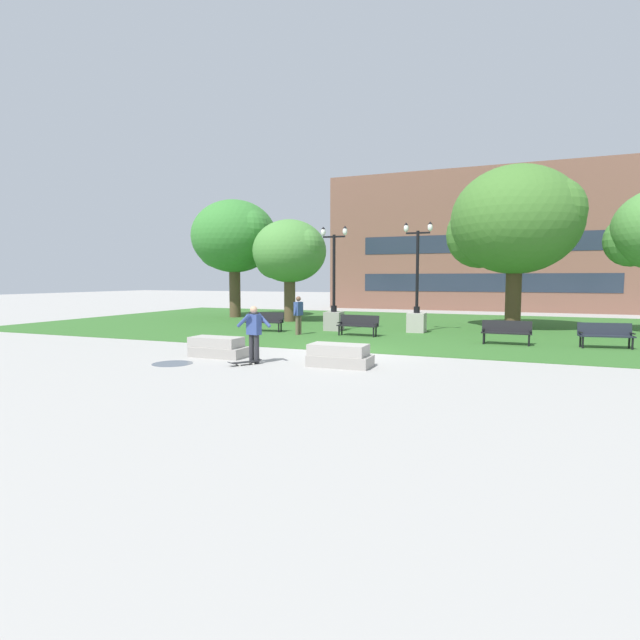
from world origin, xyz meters
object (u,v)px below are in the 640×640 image
object	(u,v)px
skateboard	(245,362)
lamp_post_right	(334,310)
park_bench_far_left	(265,320)
concrete_block_center	(218,347)
person_skateboarder	(254,331)
park_bench_near_right	(358,324)
park_bench_near_left	(506,331)
person_bystander_near_lawn	(298,313)
concrete_block_left	(339,356)
lamp_post_left	(417,310)
park_bench_far_right	(605,334)

from	to	relation	value
skateboard	lamp_post_right	size ratio (longest dim) A/B	0.19
park_bench_far_left	lamp_post_right	bearing A→B (deg)	28.39
concrete_block_center	lamp_post_right	world-z (taller)	lamp_post_right
concrete_block_center	park_bench_far_left	size ratio (longest dim) A/B	0.99
person_skateboarder	park_bench_near_right	world-z (taller)	person_skateboarder
person_skateboarder	skateboard	world-z (taller)	person_skateboarder
skateboard	lamp_post_right	bearing A→B (deg)	95.19
skateboard	park_bench_far_left	xyz separation A→B (m)	(-3.81, 8.33, 0.45)
park_bench_near_left	person_bystander_near_lawn	xyz separation A→B (m)	(-8.71, 0.08, 0.45)
concrete_block_left	person_bystander_near_lawn	xyz separation A→B (m)	(-4.38, 6.81, 0.68)
park_bench_near_left	park_bench_far_left	xyz separation A→B (m)	(-10.76, 0.75, 0.00)
person_skateboarder	lamp_post_left	distance (m)	10.62
concrete_block_center	park_bench_far_left	bearing A→B (deg)	106.80
lamp_post_right	person_bystander_near_lawn	world-z (taller)	lamp_post_right
park_bench_near_left	park_bench_far_left	bearing A→B (deg)	176.00
park_bench_near_right	person_bystander_near_lawn	xyz separation A→B (m)	(-2.61, -0.57, 0.45)
person_bystander_near_lawn	person_skateboarder	bearing A→B (deg)	-75.72
park_bench_far_left	lamp_post_left	size ratio (longest dim) A/B	0.36
concrete_block_left	park_bench_near_right	world-z (taller)	park_bench_near_right
lamp_post_left	person_bystander_near_lawn	bearing A→B (deg)	-147.88
concrete_block_center	person_bystander_near_lawn	distance (m)	6.66
person_skateboarder	lamp_post_right	bearing A→B (deg)	95.99
concrete_block_center	park_bench_near_left	bearing A→B (deg)	37.39
concrete_block_center	lamp_post_left	distance (m)	10.63
concrete_block_left	person_skateboarder	distance (m)	2.65
lamp_post_left	concrete_block_left	bearing A→B (deg)	-91.89
concrete_block_center	lamp_post_right	distance (m)	8.93
concrete_block_center	park_bench_near_left	xyz separation A→B (m)	(8.56, 6.54, 0.23)
park_bench_near_left	lamp_post_right	world-z (taller)	lamp_post_right
concrete_block_center	skateboard	world-z (taller)	concrete_block_center
lamp_post_left	person_bystander_near_lawn	distance (m)	5.55
concrete_block_left	park_bench_far_right	size ratio (longest dim) A/B	0.97
park_bench_far_left	person_bystander_near_lawn	xyz separation A→B (m)	(2.06, -0.67, 0.45)
concrete_block_center	concrete_block_left	world-z (taller)	same
park_bench_far_left	lamp_post_left	xyz separation A→B (m)	(6.76, 2.28, 0.51)
park_bench_near_left	lamp_post_left	size ratio (longest dim) A/B	0.36
park_bench_near_right	park_bench_far_left	bearing A→B (deg)	178.71
park_bench_near_left	park_bench_near_right	world-z (taller)	same
park_bench_near_right	lamp_post_right	distance (m)	2.48
skateboard	park_bench_near_right	size ratio (longest dim) A/B	0.52
person_skateboarder	park_bench_near_left	world-z (taller)	person_skateboarder
person_skateboarder	person_bystander_near_lawn	xyz separation A→B (m)	(-1.85, 7.28, 0.01)
park_bench_far_left	park_bench_far_right	distance (m)	14.10
skateboard	person_skateboarder	bearing A→B (deg)	74.71
skateboard	park_bench_far_left	size ratio (longest dim) A/B	0.52
person_skateboarder	lamp_post_left	world-z (taller)	lamp_post_left
skateboard	concrete_block_left	bearing A→B (deg)	17.77
person_skateboarder	skateboard	xyz separation A→B (m)	(-0.10, -0.37, -0.89)
park_bench_near_left	park_bench_near_right	bearing A→B (deg)	173.94
park_bench_far_left	lamp_post_left	bearing A→B (deg)	18.66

